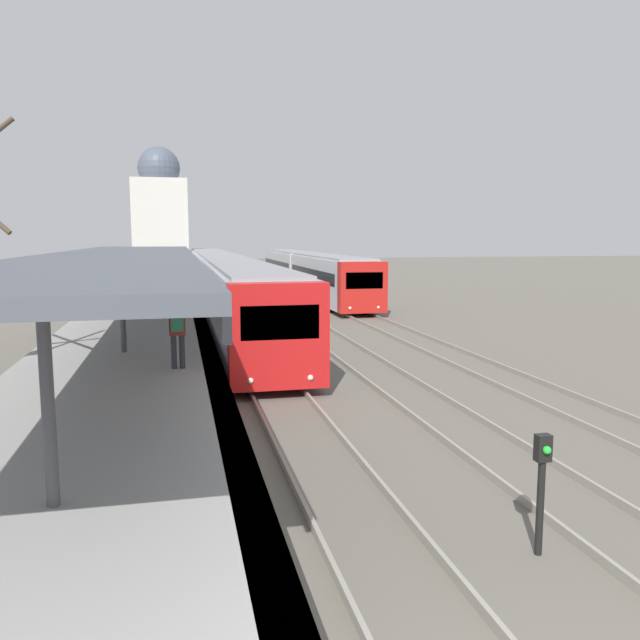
# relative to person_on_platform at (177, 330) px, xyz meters

# --- Properties ---
(platform_canopy) EXTENTS (4.00, 26.45, 2.81)m
(platform_canopy) POSITION_rel_person_on_platform_xyz_m (-1.47, 2.70, 1.71)
(platform_canopy) COLOR #4C515B
(platform_canopy) RESTS_ON station_platform
(person_on_platform) EXTENTS (0.40, 0.40, 1.66)m
(person_on_platform) POSITION_rel_person_on_platform_xyz_m (0.00, 0.00, 0.00)
(person_on_platform) COLOR #2D2D33
(person_on_platform) RESTS_ON station_platform
(train_near) EXTENTS (2.64, 43.89, 3.18)m
(train_near) POSITION_rel_person_on_platform_xyz_m (2.58, 21.91, -0.19)
(train_near) COLOR red
(train_near) RESTS_ON ground_plane
(train_far) EXTENTS (2.59, 28.60, 3.08)m
(train_far) POSITION_rel_person_on_platform_xyz_m (9.50, 29.60, -0.24)
(train_far) COLOR red
(train_far) RESTS_ON ground_plane
(signal_post_near) EXTENTS (0.20, 0.21, 1.66)m
(signal_post_near) POSITION_rel_person_on_platform_xyz_m (4.67, -8.68, -0.91)
(signal_post_near) COLOR black
(signal_post_near) RESTS_ON ground_plane
(distant_domed_building) EXTENTS (4.74, 4.74, 12.07)m
(distant_domed_building) POSITION_rel_person_on_platform_xyz_m (-1.30, 42.00, 3.74)
(distant_domed_building) COLOR silver
(distant_domed_building) RESTS_ON ground_plane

